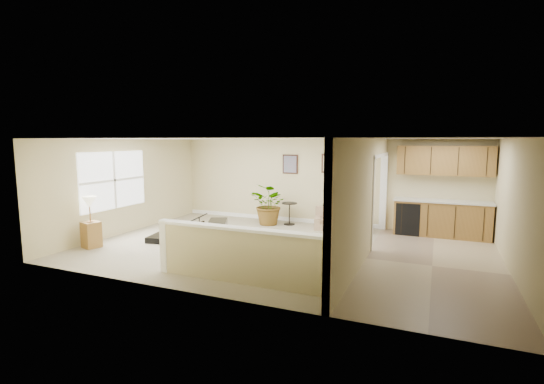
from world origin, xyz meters
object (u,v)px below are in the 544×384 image
at_px(small_plant, 365,225).
at_px(lamp_stand, 91,226).
at_px(palm_plant, 270,205).
at_px(piano_bench, 218,232).
at_px(loveseat, 339,218).
at_px(piano, 183,217).
at_px(accent_table, 289,211).

relative_size(small_plant, lamp_stand, 0.48).
xyz_separation_m(palm_plant, small_plant, (2.76, -0.04, -0.36)).
bearing_deg(piano_bench, loveseat, 49.38).
distance_m(piano, loveseat, 4.28).
bearing_deg(palm_plant, lamp_stand, -126.29).
distance_m(small_plant, lamp_stand, 6.79).
xyz_separation_m(piano_bench, palm_plant, (0.35, 2.38, 0.32)).
xyz_separation_m(piano_bench, lamp_stand, (-2.49, -1.48, 0.23)).
bearing_deg(lamp_stand, piano, 47.48).
xyz_separation_m(piano_bench, small_plant, (3.11, 2.35, -0.03)).
bearing_deg(loveseat, accent_table, 169.62).
height_order(loveseat, small_plant, loveseat).
bearing_deg(small_plant, loveseat, 155.39).
bearing_deg(palm_plant, piano_bench, -98.43).
distance_m(palm_plant, small_plant, 2.78).
bearing_deg(loveseat, palm_plant, 176.03).
height_order(loveseat, accent_table, loveseat).
bearing_deg(small_plant, lamp_stand, -145.63).
relative_size(piano_bench, accent_table, 1.26).
xyz_separation_m(piano, piano_bench, (1.05, -0.08, -0.27)).
bearing_deg(lamp_stand, piano_bench, 30.81).
distance_m(palm_plant, lamp_stand, 4.80).
bearing_deg(small_plant, piano_bench, -142.99).
xyz_separation_m(loveseat, small_plant, (0.79, -0.36, -0.05)).
bearing_deg(piano_bench, accent_table, 71.84).
bearing_deg(palm_plant, small_plant, -0.79).
relative_size(loveseat, small_plant, 2.62).
bearing_deg(accent_table, palm_plant, -153.98).
relative_size(loveseat, lamp_stand, 1.25).
xyz_separation_m(piano, loveseat, (3.37, 2.63, -0.25)).
relative_size(piano_bench, palm_plant, 0.60).
distance_m(loveseat, small_plant, 0.87).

